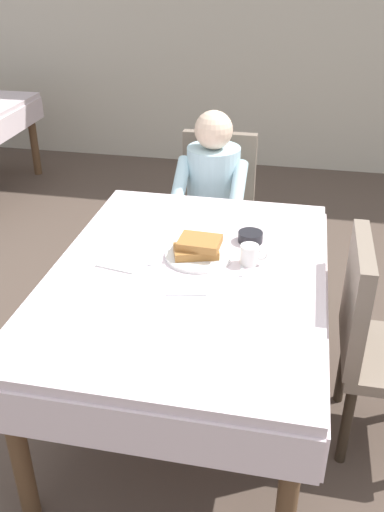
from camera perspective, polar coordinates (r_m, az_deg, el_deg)
ground_plane at (r=2.72m, az=-0.39°, el=-15.01°), size 14.00×14.00×0.00m
dining_table_main at (r=2.31m, az=-0.44°, el=-3.40°), size 1.12×1.52×0.74m
chair_diner at (r=3.39m, az=2.46°, el=5.53°), size 0.44×0.45×0.93m
diner_person at (r=3.20m, az=2.06°, el=6.70°), size 0.40×0.43×1.12m
chair_right_side at (r=2.37m, az=18.29°, el=-7.69°), size 0.45×0.44×0.93m
plate_breakfast at (r=2.35m, az=0.66°, el=0.02°), size 0.28×0.28×0.02m
breakfast_stack at (r=2.33m, az=0.60°, el=0.95°), size 0.21×0.17×0.07m
cup_coffee at (r=2.30m, az=5.93°, el=0.14°), size 0.11×0.08×0.08m
bowl_butter at (r=2.49m, az=5.98°, el=1.95°), size 0.11×0.11×0.04m
fork_left_of_plate at (r=2.37m, az=-3.94°, el=0.12°), size 0.02×0.18×0.00m
knife_right_of_plate at (r=2.31m, az=5.19°, el=-0.79°), size 0.02×0.20×0.00m
spoon_near_edge at (r=2.11m, az=-0.57°, el=-3.96°), size 0.15×0.05×0.00m
napkin_folded at (r=2.33m, az=-7.29°, el=-0.69°), size 0.19×0.15×0.01m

